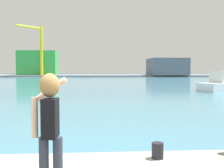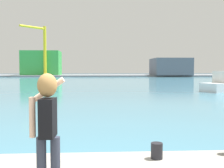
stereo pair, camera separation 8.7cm
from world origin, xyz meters
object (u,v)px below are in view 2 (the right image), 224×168
object	(u,v)px
warehouse_right	(170,67)
harbor_bollard	(157,151)
warehouse_left	(42,63)
port_crane	(42,46)
person_photographer	(47,120)

from	to	relation	value
warehouse_right	harbor_bollard	bearing A→B (deg)	-105.58
warehouse_left	port_crane	world-z (taller)	port_crane
warehouse_right	warehouse_left	bearing A→B (deg)	173.76
person_photographer	warehouse_right	xyz separation A→B (m)	(25.73, 86.78, 1.69)
warehouse_left	harbor_bollard	bearing A→B (deg)	-77.19
harbor_bollard	warehouse_left	size ratio (longest dim) A/B	0.02
warehouse_left	warehouse_right	bearing A→B (deg)	-6.24
warehouse_right	port_crane	size ratio (longest dim) A/B	0.77
person_photographer	warehouse_left	size ratio (longest dim) A/B	0.14
person_photographer	port_crane	xyz separation A→B (m)	(-17.08, 85.66, 8.45)
person_photographer	warehouse_left	world-z (taller)	warehouse_left
person_photographer	harbor_bollard	world-z (taller)	person_photographer
port_crane	person_photographer	bearing A→B (deg)	-78.73
person_photographer	warehouse_left	xyz separation A→B (m)	(-18.60, 91.63, 3.01)
person_photographer	port_crane	world-z (taller)	port_crane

